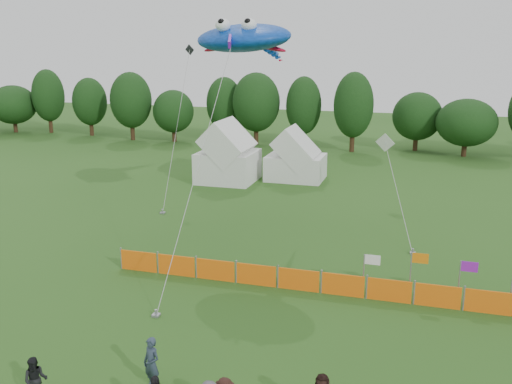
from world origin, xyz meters
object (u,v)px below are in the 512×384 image
(tent_left, at_px, (228,157))
(barrier_fence, at_px, (343,285))
(tent_right, at_px, (296,159))
(stingray_kite, at_px, (246,38))
(spectator_a, at_px, (152,364))
(spectator_b, at_px, (36,380))

(tent_left, distance_m, barrier_fence, 22.73)
(tent_left, xyz_separation_m, tent_right, (5.13, 2.13, -0.35))
(tent_left, height_order, barrier_fence, tent_left)
(tent_left, xyz_separation_m, stingray_kite, (5.73, -13.09, 9.07))
(tent_right, xyz_separation_m, spectator_a, (2.10, -30.09, -0.77))
(spectator_a, relative_size, spectator_b, 1.16)
(tent_right, height_order, stingray_kite, stingray_kite)
(tent_right, distance_m, stingray_kite, 17.91)
(barrier_fence, bearing_deg, stingray_kite, 136.20)
(spectator_a, bearing_deg, tent_left, 126.35)
(spectator_b, xyz_separation_m, stingray_kite, (1.59, 16.59, 10.32))
(stingray_kite, bearing_deg, barrier_fence, -43.80)
(tent_right, distance_m, spectator_a, 30.18)
(tent_left, relative_size, barrier_fence, 0.21)
(tent_right, relative_size, barrier_fence, 0.21)
(barrier_fence, distance_m, spectator_a, 10.04)
(spectator_b, bearing_deg, tent_right, 62.42)
(barrier_fence, height_order, stingray_kite, stingray_kite)
(tent_right, bearing_deg, spectator_b, -91.78)
(barrier_fence, distance_m, spectator_b, 13.16)
(barrier_fence, height_order, spectator_b, spectator_b)
(tent_right, xyz_separation_m, barrier_fence, (6.97, -21.32, -1.16))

